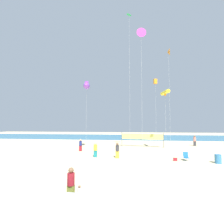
# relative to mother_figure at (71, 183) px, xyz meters

# --- Properties ---
(ground_plane) EXTENTS (120.00, 120.00, 0.00)m
(ground_plane) POSITION_rel_mother_figure_xyz_m (2.19, 8.01, -0.88)
(ground_plane) COLOR beige
(ocean_band) EXTENTS (120.00, 20.00, 0.01)m
(ocean_band) POSITION_rel_mother_figure_xyz_m (2.19, 41.84, -0.88)
(ocean_band) COLOR teal
(ocean_band) RESTS_ON ground
(boardwalk_ledge) EXTENTS (28.00, 0.44, 0.79)m
(boardwalk_ledge) POSITION_rel_mother_figure_xyz_m (2.19, -1.18, -0.49)
(boardwalk_ledge) COLOR #B7B7BC
(boardwalk_ledge) RESTS_ON ground
(mother_figure) EXTENTS (0.38, 0.38, 1.66)m
(mother_figure) POSITION_rel_mother_figure_xyz_m (0.00, 0.00, 0.00)
(mother_figure) COLOR olive
(mother_figure) RESTS_ON ground
(toddler_figure) EXTENTS (0.18, 0.18, 0.78)m
(toddler_figure) POSITION_rel_mother_figure_xyz_m (0.47, -0.05, -0.47)
(toddler_figure) COLOR #19727A
(toddler_figure) RESTS_ON ground
(beachgoer_coral_shirt) EXTENTS (0.42, 0.42, 1.83)m
(beachgoer_coral_shirt) POSITION_rel_mother_figure_xyz_m (14.03, 23.23, 0.09)
(beachgoer_coral_shirt) COLOR #2D2D33
(beachgoer_coral_shirt) RESTS_ON ground
(beachgoer_navy_shirt) EXTENTS (0.39, 0.39, 1.72)m
(beachgoer_navy_shirt) POSITION_rel_mother_figure_xyz_m (-4.29, 15.29, 0.03)
(beachgoer_navy_shirt) COLOR maroon
(beachgoer_navy_shirt) RESTS_ON ground
(beachgoer_charcoal_shirt) EXTENTS (0.40, 0.40, 1.76)m
(beachgoer_charcoal_shirt) POSITION_rel_mother_figure_xyz_m (1.42, 10.96, 0.05)
(beachgoer_charcoal_shirt) COLOR gold
(beachgoer_charcoal_shirt) RESTS_ON ground
(beachgoer_mustard_shirt) EXTENTS (0.40, 0.40, 1.75)m
(beachgoer_mustard_shirt) POSITION_rel_mother_figure_xyz_m (-1.19, 11.18, 0.05)
(beachgoer_mustard_shirt) COLOR #19727A
(beachgoer_mustard_shirt) RESTS_ON ground
(folding_beach_chair) EXTENTS (0.52, 0.65, 0.89)m
(folding_beach_chair) POSITION_rel_mother_figure_xyz_m (8.81, 10.56, -0.42)
(folding_beach_chair) COLOR #1959B2
(folding_beach_chair) RESTS_ON ground
(trash_barrel) EXTENTS (0.61, 0.61, 0.88)m
(trash_barrel) POSITION_rel_mother_figure_xyz_m (11.56, 9.57, -0.44)
(trash_barrel) COLOR teal
(trash_barrel) RESTS_ON ground
(volleyball_net) EXTENTS (6.96, 1.46, 2.40)m
(volleyball_net) POSITION_rel_mother_figure_xyz_m (4.70, 20.79, 0.74)
(volleyball_net) COLOR #4C4C51
(volleyball_net) RESTS_ON ground
(beach_handbag) EXTENTS (0.38, 0.19, 0.31)m
(beach_handbag) POSITION_rel_mother_figure_xyz_m (7.64, 10.32, -0.73)
(beach_handbag) COLOR maroon
(beach_handbag) RESTS_ON ground
(kite_magenta_delta) EXTENTS (1.41, 0.59, 17.72)m
(kite_magenta_delta) POSITION_rel_mother_figure_xyz_m (4.50, 15.50, 16.12)
(kite_magenta_delta) COLOR silver
(kite_magenta_delta) RESTS_ON ground
(kite_orange_box) EXTENTS (0.71, 0.71, 13.03)m
(kite_orange_box) POSITION_rel_mother_figure_xyz_m (7.83, 26.51, 11.62)
(kite_orange_box) COLOR silver
(kite_orange_box) RESTS_ON ground
(kite_green_diamond) EXTENTS (0.90, 0.89, 21.88)m
(kite_green_diamond) POSITION_rel_mother_figure_xyz_m (2.78, 18.00, 20.37)
(kite_green_diamond) COLOR silver
(kite_green_diamond) RESTS_ON ground
(kite_yellow_tube) EXTENTS (0.96, 2.58, 8.74)m
(kite_yellow_tube) POSITION_rel_mother_figure_xyz_m (7.92, 16.72, 7.57)
(kite_yellow_tube) COLOR silver
(kite_yellow_tube) RESTS_ON ground
(kite_orange_delta) EXTENTS (0.70, 1.31, 17.28)m
(kite_orange_delta) POSITION_rel_mother_figure_xyz_m (9.62, 21.90, 15.74)
(kite_orange_delta) COLOR silver
(kite_orange_delta) RESTS_ON ground
(kite_violet_inflatable) EXTENTS (1.48, 2.88, 10.27)m
(kite_violet_inflatable) POSITION_rel_mother_figure_xyz_m (-3.61, 15.76, 8.65)
(kite_violet_inflatable) COLOR silver
(kite_violet_inflatable) RESTS_ON ground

